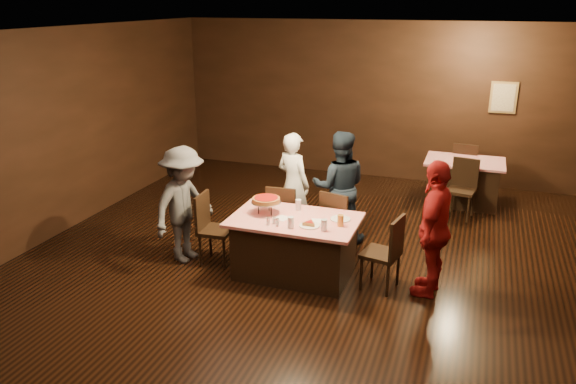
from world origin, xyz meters
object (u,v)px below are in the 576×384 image
Objects in this scene: diner_grey_knit at (184,205)px; chair_back_far at (465,168)px; glass_amber at (340,221)px; glass_back at (298,205)px; diner_navy_hoodie at (339,187)px; pizza_stand at (266,200)px; glass_front_left at (291,222)px; back_table at (463,182)px; chair_far_right at (340,223)px; chair_end_left at (216,229)px; chair_back_near at (461,189)px; diner_red_shirt at (434,229)px; main_table at (295,246)px; plate_empty at (340,219)px; diner_white_jacket at (293,184)px; chair_end_right at (381,252)px; chair_far_left at (285,216)px; glass_front_right at (324,225)px.

chair_back_far is at bearing -25.97° from diner_grey_knit.
glass_back is at bearing 151.70° from glass_amber.
pizza_stand is at bearing 46.12° from diner_navy_hoodie.
back_table is at bearing 63.84° from glass_front_left.
chair_far_right is 1.00× the size of chair_end_left.
glass_front_left is (-1.85, -3.06, 0.37)m from chair_back_near.
chair_back_far is 4.00m from diner_red_shirt.
diner_grey_knit is at bearing -134.22° from back_table.
main_table is 6.40× the size of plate_empty.
diner_white_jacket is 1.50m from plate_empty.
diner_white_jacket is (-2.34, -2.20, 0.39)m from back_table.
chair_end_right is 0.58× the size of diner_navy_hoodie.
chair_end_right is 1.55m from diner_navy_hoodie.
diner_navy_hoodie is at bearing -50.53° from chair_end_left.
glass_back is (-0.10, 0.60, 0.00)m from glass_front_left.
pizza_stand is (0.70, 0.05, 0.48)m from chair_end_left.
diner_grey_knit is at bearing -76.88° from chair_end_right.
chair_far_left and chair_end_left have the same top height.
diner_red_shirt is 2.10m from pizza_stand.
back_table is 0.61m from chair_back_far.
chair_end_right is 0.60× the size of diner_grey_knit.
diner_white_jacket is at bearing 92.16° from pizza_stand.
chair_back_far is at bearing 71.44° from glass_front_right.
chair_far_right reaches higher than main_table.
chair_back_far is 6.79× the size of glass_back.
diner_red_shirt is (1.44, -1.17, 0.02)m from diner_navy_hoodie.
chair_end_left is at bearing -80.22° from diner_red_shirt.
glass_front_right reaches higher than main_table.
diner_white_jacket is at bearing 128.49° from glass_amber.
pizza_stand is (-0.80, -0.70, 0.48)m from chair_far_right.
back_table is 5.20× the size of plate_empty.
diner_white_jacket reaches higher than chair_back_near.
glass_amber is (0.15, 0.20, 0.00)m from glass_front_right.
chair_end_right reaches higher than glass_front_left.
diner_red_shirt reaches higher than plate_empty.
diner_red_shirt reaches higher than glass_front_left.
chair_back_near is at bearing 64.32° from glass_front_right.
chair_back_near is at bearing -152.70° from diner_navy_hoodie.
chair_end_right is 0.70m from diner_red_shirt.
glass_back is at bearing 132.27° from glass_front_right.
diner_red_shirt is (2.09, -0.66, 0.36)m from chair_far_left.
chair_end_right is (2.20, -0.00, 0.00)m from chair_end_left.
pizza_stand is at bearing 87.16° from chair_far_left.
diner_navy_hoodie is (0.70, -0.01, 0.04)m from diner_white_jacket.
diner_white_jacket reaches higher than plate_empty.
pizza_stand reaches higher than chair_back_far.
chair_back_far is at bearing 67.04° from glass_front_left.
chair_far_left reaches higher than back_table.
chair_back_near is at bearing 55.50° from main_table.
chair_far_left is 6.79× the size of glass_front_left.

